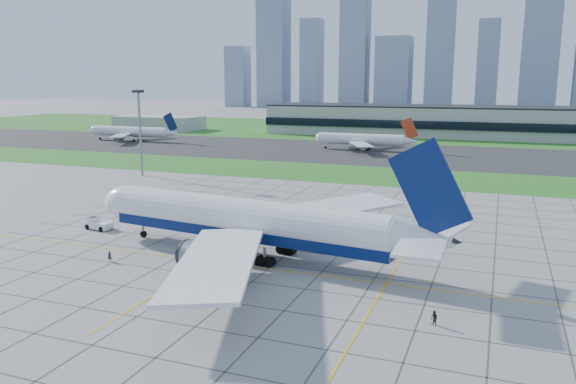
# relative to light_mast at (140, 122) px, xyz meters

# --- Properties ---
(ground) EXTENTS (1400.00, 1400.00, 0.00)m
(ground) POSITION_rel_light_mast_xyz_m (70.00, -65.00, -16.18)
(ground) COLOR gray
(ground) RESTS_ON ground
(grass_median) EXTENTS (700.00, 35.00, 0.04)m
(grass_median) POSITION_rel_light_mast_xyz_m (70.00, 25.00, -16.16)
(grass_median) COLOR #2B7020
(grass_median) RESTS_ON ground
(asphalt_taxiway) EXTENTS (700.00, 75.00, 0.04)m
(asphalt_taxiway) POSITION_rel_light_mast_xyz_m (70.00, 80.00, -16.15)
(asphalt_taxiway) COLOR #383838
(asphalt_taxiway) RESTS_ON ground
(grass_far) EXTENTS (700.00, 145.00, 0.04)m
(grass_far) POSITION_rel_light_mast_xyz_m (70.00, 190.00, -16.16)
(grass_far) COLOR #2B7020
(grass_far) RESTS_ON ground
(apron_markings) EXTENTS (120.00, 130.00, 0.03)m
(apron_markings) POSITION_rel_light_mast_xyz_m (70.43, -53.91, -16.17)
(apron_markings) COLOR #474744
(apron_markings) RESTS_ON ground
(terminal) EXTENTS (260.00, 43.00, 15.80)m
(terminal) POSITION_rel_light_mast_xyz_m (110.00, 164.87, -8.29)
(terminal) COLOR #B7B7B2
(terminal) RESTS_ON ground
(service_block) EXTENTS (50.00, 25.00, 8.00)m
(service_block) POSITION_rel_light_mast_xyz_m (-90.00, 145.00, -12.18)
(service_block) COLOR #B7B7B2
(service_block) RESTS_ON ground
(light_mast) EXTENTS (2.50, 2.50, 25.60)m
(light_mast) POSITION_rel_light_mast_xyz_m (0.00, 0.00, 0.00)
(light_mast) COLOR gray
(light_mast) RESTS_ON ground
(city_skyline) EXTENTS (523.00, 32.40, 160.00)m
(city_skyline) POSITION_rel_light_mast_xyz_m (61.29, 455.00, 42.91)
(city_skyline) COLOR #808FA8
(city_skyline) RESTS_ON ground
(airliner) EXTENTS (65.60, 66.09, 20.70)m
(airliner) POSITION_rel_light_mast_xyz_m (64.37, -61.68, -10.52)
(airliner) COLOR white
(airliner) RESTS_ON ground
(pushback_tug) EXTENTS (8.08, 3.38, 2.22)m
(pushback_tug) POSITION_rel_light_mast_xyz_m (30.06, -56.96, -15.19)
(pushback_tug) COLOR white
(pushback_tug) RESTS_ON ground
(crew_near) EXTENTS (0.73, 0.70, 1.68)m
(crew_near) POSITION_rel_light_mast_xyz_m (45.13, -72.57, -15.34)
(crew_near) COLOR black
(crew_near) RESTS_ON ground
(crew_far) EXTENTS (1.10, 1.09, 1.79)m
(crew_far) POSITION_rel_light_mast_xyz_m (95.87, -78.73, -15.28)
(crew_far) COLOR black
(crew_far) RESTS_ON ground
(distant_jet_0) EXTENTS (46.94, 42.66, 14.08)m
(distant_jet_0) POSITION_rel_light_mast_xyz_m (-65.45, 84.19, -11.69)
(distant_jet_0) COLOR white
(distant_jet_0) RESTS_ON ground
(distant_jet_1) EXTENTS (40.81, 42.66, 14.08)m
(distant_jet_1) POSITION_rel_light_mast_xyz_m (47.85, 86.84, -11.70)
(distant_jet_1) COLOR white
(distant_jet_1) RESTS_ON ground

